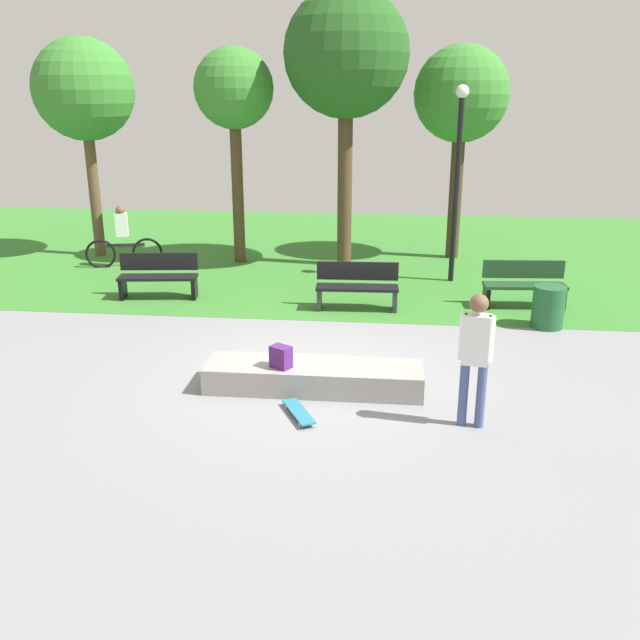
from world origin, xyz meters
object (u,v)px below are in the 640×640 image
at_px(backpack_on_ledge, 281,357).
at_px(tree_slender_maple, 84,91).
at_px(park_bench_far_right, 357,285).
at_px(park_bench_center_lawn, 524,283).
at_px(trash_bin, 548,307).
at_px(tree_young_birch, 346,56).
at_px(tree_tall_oak, 461,97).
at_px(concrete_ledge, 314,377).
at_px(tree_leaning_ash, 234,92).
at_px(park_bench_near_lamppost, 158,275).
at_px(skateboard_by_ledge, 299,412).
at_px(skater_performing_trick, 476,350).
at_px(cyclist_on_bicycle, 123,241).
at_px(lamp_post, 458,166).

height_order(backpack_on_ledge, tree_slender_maple, tree_slender_maple).
distance_m(park_bench_far_right, park_bench_center_lawn, 3.31).
bearing_deg(trash_bin, tree_young_birch, 133.33).
distance_m(backpack_on_ledge, tree_tall_oak, 9.74).
distance_m(concrete_ledge, tree_leaning_ash, 8.81).
bearing_deg(tree_slender_maple, park_bench_near_lamppost, -52.05).
bearing_deg(skateboard_by_ledge, park_bench_center_lawn, 54.22).
distance_m(skateboard_by_ledge, park_bench_near_lamppost, 6.27).
xyz_separation_m(skater_performing_trick, skateboard_by_ledge, (-2.24, 0.03, -0.98)).
distance_m(skateboard_by_ledge, cyclist_on_bicycle, 9.21).
bearing_deg(tree_young_birch, trash_bin, -46.67).
distance_m(skater_performing_trick, skateboard_by_ledge, 2.45).
bearing_deg(tree_slender_maple, skateboard_by_ledge, -53.71).
bearing_deg(park_bench_center_lawn, skateboard_by_ledge, -125.78).
height_order(park_bench_center_lawn, trash_bin, park_bench_center_lawn).
bearing_deg(backpack_on_ledge, tree_leaning_ash, 137.44).
xyz_separation_m(skateboard_by_ledge, tree_slender_maple, (-6.36, 8.66, 3.99)).
height_order(tree_slender_maple, lamp_post, tree_slender_maple).
relative_size(tree_slender_maple, lamp_post, 1.26).
xyz_separation_m(concrete_ledge, trash_bin, (3.91, 3.15, 0.20)).
xyz_separation_m(tree_young_birch, lamp_post, (2.51, -1.22, -2.25)).
relative_size(skater_performing_trick, cyclist_on_bicycle, 1.00).
xyz_separation_m(park_bench_near_lamppost, tree_leaning_ash, (1.00, 3.22, 3.55)).
bearing_deg(trash_bin, tree_slender_maple, 156.01).
bearing_deg(trash_bin, park_bench_near_lamppost, 171.94).
height_order(trash_bin, cyclist_on_bicycle, cyclist_on_bicycle).
bearing_deg(park_bench_near_lamppost, skater_performing_trick, -41.39).
height_order(backpack_on_ledge, park_bench_far_right, park_bench_far_right).
xyz_separation_m(concrete_ledge, skater_performing_trick, (2.14, -0.92, 0.86)).
xyz_separation_m(skater_performing_trick, park_bench_near_lamppost, (-5.84, 5.15, -0.56)).
bearing_deg(skater_performing_trick, tree_tall_oak, 87.18).
bearing_deg(park_bench_near_lamppost, skateboard_by_ledge, -54.90).
xyz_separation_m(tree_tall_oak, trash_bin, (1.31, -5.31, -3.54)).
distance_m(park_bench_near_lamppost, tree_young_birch, 6.46).
bearing_deg(skateboard_by_ledge, trash_bin, 45.18).
bearing_deg(trash_bin, concrete_ledge, -141.16).
bearing_deg(park_bench_far_right, park_bench_near_lamppost, 175.26).
distance_m(tree_tall_oak, cyclist_on_bicycle, 8.82).
bearing_deg(tree_leaning_ash, skater_performing_trick, -59.97).
distance_m(concrete_ledge, park_bench_near_lamppost, 5.63).
distance_m(tree_leaning_ash, lamp_post, 5.47).
bearing_deg(trash_bin, lamp_post, 116.37).
bearing_deg(tree_young_birch, skater_performing_trick, -74.98).
bearing_deg(park_bench_near_lamppost, tree_young_birch, 41.28).
xyz_separation_m(skateboard_by_ledge, trash_bin, (4.02, 4.04, 0.32)).
height_order(park_bench_far_right, tree_young_birch, tree_young_birch).
bearing_deg(lamp_post, backpack_on_ledge, -114.40).
relative_size(backpack_on_ledge, skater_performing_trick, 0.18).
relative_size(park_bench_near_lamppost, park_bench_center_lawn, 1.01).
distance_m(park_bench_center_lawn, cyclist_on_bicycle, 9.34).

